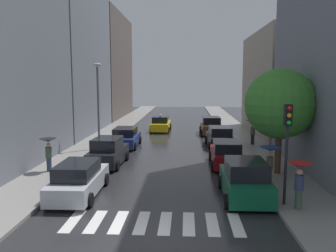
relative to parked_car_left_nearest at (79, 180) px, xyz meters
name	(u,v)px	position (x,y,z in m)	size (l,w,h in m)	color
ground_plane	(174,134)	(3.83, 19.50, -0.79)	(28.00, 72.00, 0.04)	#262629
sidewalk_left	(112,132)	(-2.67, 19.50, -0.69)	(3.00, 72.00, 0.15)	gray
sidewalk_right	(238,133)	(10.33, 19.50, -0.69)	(3.00, 72.00, 0.15)	gray
crosswalk_stripes	(154,223)	(3.83, -2.97, -0.76)	(6.75, 2.20, 0.01)	silver
building_left_mid	(65,28)	(-7.17, 19.31, 9.91)	(6.00, 14.19, 21.36)	slate
building_left_far	(103,67)	(-7.17, 35.20, 6.68)	(6.00, 16.63, 14.90)	#564C47
building_right_mid	(284,84)	(14.83, 19.64, 4.30)	(6.00, 14.34, 10.14)	#9E9384
parked_car_left_nearest	(79,180)	(0.00, 0.00, 0.00)	(2.08, 4.73, 1.64)	#B2B7BF
parked_car_left_second	(108,152)	(0.05, 5.92, 0.07)	(2.18, 4.29, 1.81)	black
parked_car_left_third	(126,138)	(0.09, 12.20, -0.02)	(2.14, 4.57, 1.60)	navy
parked_car_right_nearest	(245,181)	(7.79, 0.04, 0.07)	(2.16, 4.26, 1.82)	#0C4C2D
parked_car_right_second	(226,154)	(7.63, 6.15, -0.01)	(2.12, 4.32, 1.62)	maroon
parked_car_right_third	(220,137)	(7.83, 12.57, 0.01)	(2.23, 4.32, 1.68)	black
parked_car_right_fourth	(211,126)	(7.58, 19.19, 0.07)	(2.20, 4.18, 1.80)	brown
taxi_midroad	(161,124)	(2.33, 21.24, 0.00)	(2.13, 4.52, 1.81)	yellow
pedestrian_foreground	(300,176)	(9.70, -1.60, 0.78)	(0.96, 0.96, 1.95)	#38513D
pedestrian_near_tree	(253,126)	(10.60, 13.04, 0.91)	(1.18, 1.18, 1.99)	black
pedestrian_by_kerb	(48,148)	(-2.94, 3.72, 0.79)	(0.99, 0.99, 1.94)	navy
pedestrian_far_side	(270,156)	(9.39, 2.10, 0.79)	(1.09, 1.09, 1.88)	brown
street_tree_right	(280,104)	(10.31, 4.03, 3.34)	(3.94, 3.94, 5.95)	#513823
traffic_light_right_corner	(287,132)	(9.28, -1.10, 2.52)	(0.30, 0.42, 4.30)	black
lamp_post_left	(98,100)	(-1.72, 10.63, 3.20)	(0.60, 0.28, 6.58)	#595B60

